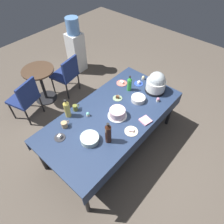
{
  "coord_description": "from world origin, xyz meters",
  "views": [
    {
      "loc": [
        -1.46,
        -1.27,
        2.89
      ],
      "look_at": [
        0.0,
        0.0,
        0.8
      ],
      "focal_mm": 31.89,
      "sensor_mm": 36.0,
      "label": 1
    }
  ],
  "objects_px": {
    "dessert_plate_sage": "(118,98)",
    "cupcake_rose": "(88,114)",
    "frosted_layer_cake": "(117,113)",
    "cupcake_berry": "(158,100)",
    "maroon_chair_left": "(25,97)",
    "round_cafe_table": "(41,79)",
    "dessert_plate_cobalt": "(139,83)",
    "glass_salad_bowl": "(90,139)",
    "dessert_plate_charcoal": "(60,137)",
    "ceramic_snack_bowl": "(138,99)",
    "soda_bottle_cola": "(108,133)",
    "dessert_plate_coral": "(122,83)",
    "cupcake_mint": "(143,78)",
    "water_cooler": "(76,47)",
    "maroon_chair_right": "(67,73)",
    "soda_bottle_lime_soda": "(129,84)",
    "coffee_mug_olive": "(75,108)",
    "coffee_mug_tan": "(64,125)",
    "dessert_plate_cream": "(131,131)",
    "potluck_table": "(112,117)",
    "soda_bottle_ginger_ale": "(67,109)",
    "slow_cooker": "(156,83)"
  },
  "relations": [
    {
      "from": "water_cooler",
      "to": "cupcake_berry",
      "type": "bearing_deg",
      "value": -100.42
    },
    {
      "from": "soda_bottle_cola",
      "to": "maroon_chair_left",
      "type": "distance_m",
      "value": 1.9
    },
    {
      "from": "soda_bottle_lime_soda",
      "to": "maroon_chair_left",
      "type": "distance_m",
      "value": 1.85
    },
    {
      "from": "glass_salad_bowl",
      "to": "dessert_plate_charcoal",
      "type": "height_order",
      "value": "glass_salad_bowl"
    },
    {
      "from": "dessert_plate_cobalt",
      "to": "cupcake_rose",
      "type": "bearing_deg",
      "value": 173.51
    },
    {
      "from": "ceramic_snack_bowl",
      "to": "soda_bottle_cola",
      "type": "height_order",
      "value": "soda_bottle_cola"
    },
    {
      "from": "cupcake_mint",
      "to": "water_cooler",
      "type": "height_order",
      "value": "water_cooler"
    },
    {
      "from": "glass_salad_bowl",
      "to": "dessert_plate_coral",
      "type": "bearing_deg",
      "value": 20.1
    },
    {
      "from": "dessert_plate_sage",
      "to": "cupcake_rose",
      "type": "relative_size",
      "value": 2.17
    },
    {
      "from": "soda_bottle_lime_soda",
      "to": "dessert_plate_charcoal",
      "type": "bearing_deg",
      "value": 176.1
    },
    {
      "from": "coffee_mug_tan",
      "to": "maroon_chair_left",
      "type": "xyz_separation_m",
      "value": [
        0.07,
        1.24,
        -0.3
      ]
    },
    {
      "from": "soda_bottle_cola",
      "to": "maroon_chair_right",
      "type": "xyz_separation_m",
      "value": [
        0.79,
        1.84,
        -0.42
      ]
    },
    {
      "from": "frosted_layer_cake",
      "to": "dessert_plate_sage",
      "type": "bearing_deg",
      "value": 39.62
    },
    {
      "from": "coffee_mug_olive",
      "to": "dessert_plate_sage",
      "type": "bearing_deg",
      "value": -27.1
    },
    {
      "from": "cupcake_mint",
      "to": "ceramic_snack_bowl",
      "type": "bearing_deg",
      "value": -153.07
    },
    {
      "from": "glass_salad_bowl",
      "to": "coffee_mug_tan",
      "type": "height_order",
      "value": "coffee_mug_tan"
    },
    {
      "from": "glass_salad_bowl",
      "to": "ceramic_snack_bowl",
      "type": "xyz_separation_m",
      "value": [
        1.02,
        -0.03,
        -0.0
      ]
    },
    {
      "from": "coffee_mug_olive",
      "to": "round_cafe_table",
      "type": "distance_m",
      "value": 1.39
    },
    {
      "from": "coffee_mug_tan",
      "to": "dessert_plate_cream",
      "type": "bearing_deg",
      "value": -54.09
    },
    {
      "from": "dessert_plate_cobalt",
      "to": "dessert_plate_coral",
      "type": "xyz_separation_m",
      "value": [
        -0.18,
        0.22,
        -0.0
      ]
    },
    {
      "from": "cupcake_mint",
      "to": "soda_bottle_cola",
      "type": "height_order",
      "value": "soda_bottle_cola"
    },
    {
      "from": "dessert_plate_cobalt",
      "to": "cupcake_rose",
      "type": "distance_m",
      "value": 1.07
    },
    {
      "from": "maroon_chair_right",
      "to": "water_cooler",
      "type": "bearing_deg",
      "value": 35.58
    },
    {
      "from": "cupcake_mint",
      "to": "coffee_mug_olive",
      "type": "distance_m",
      "value": 1.3
    },
    {
      "from": "maroon_chair_left",
      "to": "round_cafe_table",
      "type": "relative_size",
      "value": 1.18
    },
    {
      "from": "ceramic_snack_bowl",
      "to": "cupcake_rose",
      "type": "height_order",
      "value": "ceramic_snack_bowl"
    },
    {
      "from": "dessert_plate_cream",
      "to": "cupcake_mint",
      "type": "height_order",
      "value": "cupcake_mint"
    },
    {
      "from": "dessert_plate_cobalt",
      "to": "dessert_plate_charcoal",
      "type": "height_order",
      "value": "dessert_plate_charcoal"
    },
    {
      "from": "cupcake_mint",
      "to": "frosted_layer_cake",
      "type": "bearing_deg",
      "value": -167.22
    },
    {
      "from": "coffee_mug_olive",
      "to": "water_cooler",
      "type": "relative_size",
      "value": 0.09
    },
    {
      "from": "coffee_mug_tan",
      "to": "round_cafe_table",
      "type": "height_order",
      "value": "coffee_mug_tan"
    },
    {
      "from": "dessert_plate_coral",
      "to": "ceramic_snack_bowl",
      "type": "bearing_deg",
      "value": -109.26
    },
    {
      "from": "maroon_chair_left",
      "to": "soda_bottle_lime_soda",
      "type": "bearing_deg",
      "value": -51.75
    },
    {
      "from": "coffee_mug_olive",
      "to": "maroon_chair_right",
      "type": "height_order",
      "value": "maroon_chair_right"
    },
    {
      "from": "dessert_plate_charcoal",
      "to": "coffee_mug_olive",
      "type": "relative_size",
      "value": 1.29
    },
    {
      "from": "slow_cooker",
      "to": "ceramic_snack_bowl",
      "type": "xyz_separation_m",
      "value": [
        -0.36,
        0.07,
        -0.12
      ]
    },
    {
      "from": "dessert_plate_sage",
      "to": "coffee_mug_tan",
      "type": "distance_m",
      "value": 0.92
    },
    {
      "from": "potluck_table",
      "to": "maroon_chair_right",
      "type": "xyz_separation_m",
      "value": [
        0.41,
        1.57,
        -0.2
      ]
    },
    {
      "from": "potluck_table",
      "to": "cupcake_berry",
      "type": "xyz_separation_m",
      "value": [
        0.67,
        -0.35,
        0.09
      ]
    },
    {
      "from": "slow_cooker",
      "to": "maroon_chair_right",
      "type": "xyz_separation_m",
      "value": [
        -0.43,
        1.75,
        -0.42
      ]
    },
    {
      "from": "potluck_table",
      "to": "soda_bottle_lime_soda",
      "type": "relative_size",
      "value": 8.1
    },
    {
      "from": "frosted_layer_cake",
      "to": "cupcake_berry",
      "type": "distance_m",
      "value": 0.7
    },
    {
      "from": "dessert_plate_coral",
      "to": "frosted_layer_cake",
      "type": "bearing_deg",
      "value": -145.61
    },
    {
      "from": "potluck_table",
      "to": "cupcake_rose",
      "type": "bearing_deg",
      "value": 135.74
    },
    {
      "from": "dessert_plate_cobalt",
      "to": "maroon_chair_left",
      "type": "relative_size",
      "value": 0.17
    },
    {
      "from": "coffee_mug_olive",
      "to": "maroon_chair_left",
      "type": "bearing_deg",
      "value": 102.36
    },
    {
      "from": "soda_bottle_ginger_ale",
      "to": "maroon_chair_right",
      "type": "xyz_separation_m",
      "value": [
        0.84,
        1.12,
        -0.4
      ]
    },
    {
      "from": "glass_salad_bowl",
      "to": "dessert_plate_cobalt",
      "type": "distance_m",
      "value": 1.37
    },
    {
      "from": "soda_bottle_lime_soda",
      "to": "maroon_chair_left",
      "type": "height_order",
      "value": "soda_bottle_lime_soda"
    },
    {
      "from": "cupcake_berry",
      "to": "round_cafe_table",
      "type": "height_order",
      "value": "cupcake_berry"
    }
  ]
}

